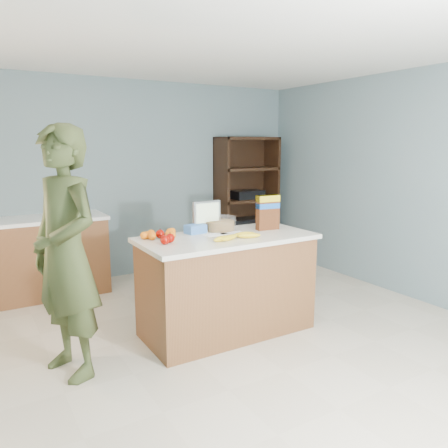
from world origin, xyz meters
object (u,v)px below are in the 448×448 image
counter_peninsula (227,288)px  shelving_unit (245,202)px  tv (207,214)px  person (66,253)px  cereal_box (268,210)px

counter_peninsula → shelving_unit: size_ratio=0.87×
counter_peninsula → tv: tv is taller
counter_peninsula → tv: (-0.04, 0.30, 0.64)m
person → tv: 1.39m
tv → counter_peninsula: bearing=-82.7°
shelving_unit → tv: size_ratio=6.38×
tv → cereal_box: cereal_box is taller
shelving_unit → cereal_box: (-1.07, -2.00, 0.23)m
shelving_unit → cereal_box: 2.27m
tv → cereal_box: size_ratio=0.86×
tv → cereal_box: 0.58m
person → counter_peninsula: bearing=71.6°
person → cereal_box: 1.87m
person → tv: (1.34, 0.32, 0.13)m
shelving_unit → cereal_box: size_ratio=5.47×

